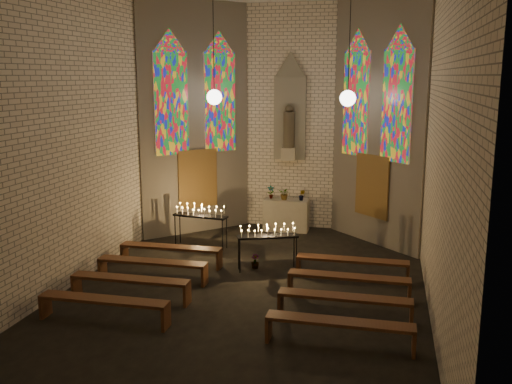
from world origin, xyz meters
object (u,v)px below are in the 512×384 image
at_px(votive_stand_right, 267,233).
at_px(votive_stand_left, 200,213).
at_px(altar, 286,215).
at_px(aisle_flower_pot, 255,261).

bearing_deg(votive_stand_right, votive_stand_left, 125.15).
xyz_separation_m(altar, votive_stand_right, (0.19, -3.81, 0.46)).
height_order(altar, votive_stand_left, votive_stand_left).
xyz_separation_m(aisle_flower_pot, votive_stand_right, (0.33, -0.03, 0.77)).
bearing_deg(altar, votive_stand_left, -131.99).
distance_m(aisle_flower_pot, votive_stand_right, 0.84).
bearing_deg(altar, aisle_flower_pot, -92.03).
bearing_deg(votive_stand_right, altar, 71.84).
relative_size(altar, votive_stand_left, 0.87).
xyz_separation_m(altar, aisle_flower_pot, (-0.13, -3.78, -0.32)).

